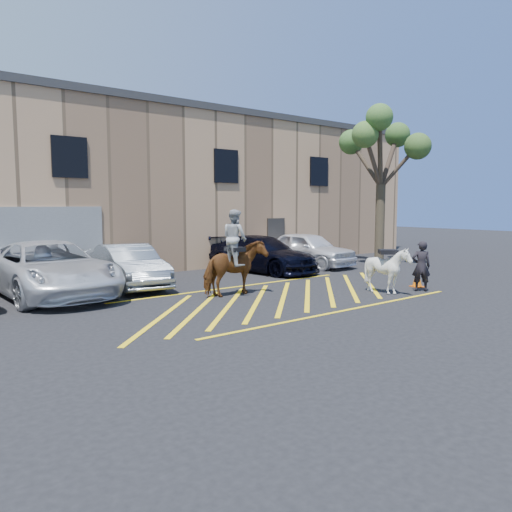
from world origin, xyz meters
TOP-DOWN VIEW (x-y plane):
  - ground at (0.00, 0.00)m, footprint 90.00×90.00m
  - car_white_pickup at (-5.62, 4.45)m, footprint 3.05×6.32m
  - car_silver_sedan at (-2.94, 4.46)m, footprint 2.07×4.68m
  - car_blue_suv at (3.26, 4.71)m, footprint 2.85×5.52m
  - car_white_suv at (6.12, 4.83)m, footprint 2.36×4.88m
  - handler at (4.32, -2.33)m, footprint 0.72×0.71m
  - warehouse at (-0.01, 11.99)m, footprint 32.42×10.20m
  - hatching_zone at (-0.00, -0.30)m, footprint 12.60×5.12m
  - mounted_bay at (-1.00, 0.88)m, footprint 2.07×0.96m
  - saddled_white at (3.05, -1.92)m, footprint 1.84×1.86m
  - traffic_cone at (4.98, -1.76)m, footprint 0.48×0.48m
  - tree at (9.02, 2.98)m, footprint 3.99×4.37m

SIDE VIEW (x-z plane):
  - ground at x=0.00m, z-range 0.00..0.00m
  - hatching_zone at x=0.00m, z-range 0.00..0.01m
  - traffic_cone at x=4.98m, z-range 0.00..0.73m
  - car_silver_sedan at x=-2.94m, z-range 0.00..1.49m
  - car_blue_suv at x=3.26m, z-range 0.00..1.53m
  - saddled_white at x=3.05m, z-range 0.01..1.54m
  - car_white_suv at x=6.12m, z-range 0.00..1.60m
  - handler at x=4.32m, z-range 0.00..1.68m
  - car_white_pickup at x=-5.62m, z-range 0.00..1.74m
  - mounted_bay at x=-1.00m, z-range -0.26..2.47m
  - warehouse at x=-0.01m, z-range 0.00..7.30m
  - tree at x=9.02m, z-range 2.04..9.35m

